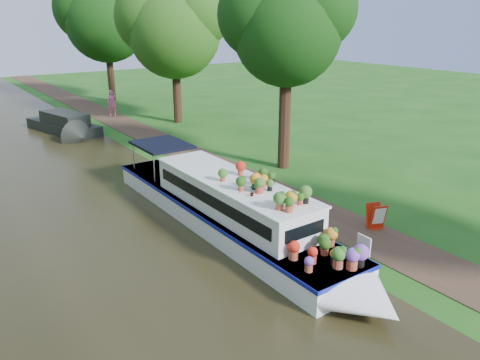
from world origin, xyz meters
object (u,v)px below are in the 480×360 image
Objects in this scene: second_boat at (65,125)px; sandwich_board at (376,217)px; plant_boat at (233,209)px; pedestrian_pink at (112,103)px.

second_boat reaches higher than sandwich_board.
plant_boat is 1.93× the size of second_boat.
second_boat is 8.09× the size of sandwich_board.
pedestrian_pink is at bearing 79.75° from plant_boat.
sandwich_board is (4.63, -20.40, -0.10)m from second_boat.
plant_boat is 7.19× the size of pedestrian_pink.
plant_boat reaches higher than sandwich_board.
pedestrian_pink is (-0.32, 23.64, 0.55)m from sandwich_board.
second_boat is at bearing 122.42° from sandwich_board.
plant_boat reaches higher than second_boat.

